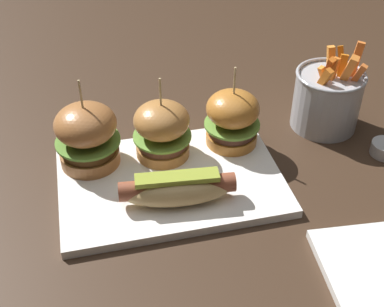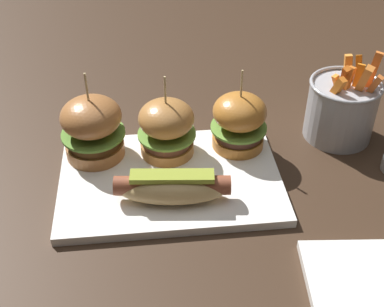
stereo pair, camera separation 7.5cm
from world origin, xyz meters
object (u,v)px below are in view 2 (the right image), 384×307
platter_main (170,179)px  slider_center (163,128)px  fries_bucket (342,108)px  slider_left (92,128)px  slider_right (239,121)px  hot_dog (173,187)px

platter_main → slider_center: (-0.00, 0.06, 0.05)m
platter_main → fries_bucket: size_ratio=2.17×
fries_bucket → slider_center: bearing=-173.3°
slider_left → fries_bucket: (0.41, 0.03, -0.01)m
platter_main → slider_left: (-0.11, 0.07, 0.06)m
slider_left → fries_bucket: size_ratio=0.95×
slider_right → fries_bucket: fries_bucket is taller
slider_left → slider_center: (0.11, -0.01, -0.00)m
slider_left → slider_center: 0.11m
hot_dog → slider_center: bearing=92.8°
slider_center → fries_bucket: 0.30m
fries_bucket → slider_left: bearing=-175.9°
hot_dog → fries_bucket: 0.33m
hot_dog → slider_right: slider_right is taller
platter_main → slider_center: slider_center is taller
hot_dog → slider_center: (-0.01, 0.11, 0.02)m
hot_dog → fries_bucket: size_ratio=1.08×
platter_main → slider_center: 0.08m
fries_bucket → slider_right: bearing=-170.7°
slider_center → platter_main: bearing=-85.4°
slider_right → fries_bucket: size_ratio=0.90×
hot_dog → slider_left: (-0.11, 0.12, 0.03)m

